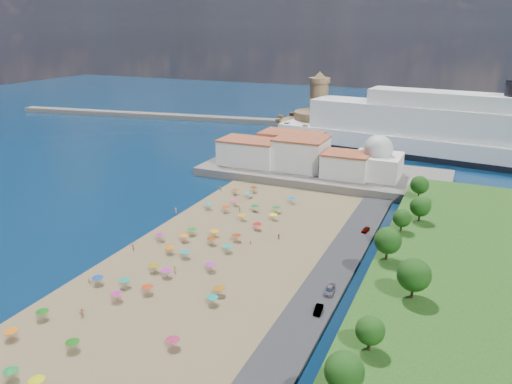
% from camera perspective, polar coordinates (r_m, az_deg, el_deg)
% --- Properties ---
extents(ground, '(700.00, 700.00, 0.00)m').
position_cam_1_polar(ground, '(127.91, -6.20, -6.45)').
color(ground, '#071938').
rests_on(ground, ground).
extents(terrace, '(90.00, 36.00, 3.00)m').
position_cam_1_polar(terrace, '(187.15, 7.63, 2.18)').
color(terrace, '#59544C').
rests_on(terrace, ground).
extents(jetty, '(18.00, 70.00, 2.40)m').
position_cam_1_polar(jetty, '(225.88, 4.80, 5.06)').
color(jetty, '#59544C').
rests_on(jetty, ground).
extents(breakwater, '(199.03, 34.77, 2.60)m').
position_cam_1_polar(breakwater, '(308.63, -9.95, 8.53)').
color(breakwater, '#59544C').
rests_on(breakwater, ground).
extents(waterfront_buildings, '(57.00, 29.00, 11.00)m').
position_cam_1_polar(waterfront_buildings, '(189.92, 3.98, 4.54)').
color(waterfront_buildings, silver).
rests_on(waterfront_buildings, terrace).
extents(domed_building, '(16.00, 16.00, 15.00)m').
position_cam_1_polar(domed_building, '(179.03, 13.70, 3.53)').
color(domed_building, silver).
rests_on(domed_building, terrace).
extents(fortress, '(40.00, 40.00, 32.40)m').
position_cam_1_polar(fortress, '(252.67, 7.09, 7.70)').
color(fortress, olive).
rests_on(fortress, ground).
extents(cruise_ship, '(156.51, 41.82, 33.85)m').
position_cam_1_polar(cruise_ship, '(224.06, 21.67, 6.00)').
color(cruise_ship, black).
rests_on(cruise_ship, ground).
extents(beach_parasols, '(31.30, 114.09, 2.20)m').
position_cam_1_polar(beach_parasols, '(122.05, -8.10, -6.71)').
color(beach_parasols, gray).
rests_on(beach_parasols, beach).
extents(beachgoers, '(36.08, 100.93, 1.89)m').
position_cam_1_polar(beachgoers, '(123.36, -9.87, -7.04)').
color(beachgoers, tan).
rests_on(beachgoers, beach).
extents(parked_cars, '(2.07, 75.61, 1.40)m').
position_cam_1_polar(parked_cars, '(102.42, 7.55, -12.48)').
color(parked_cars, gray).
rests_on(parked_cars, promenade).
extents(hillside_trees, '(13.08, 107.56, 7.92)m').
position_cam_1_polar(hillside_trees, '(102.13, 15.63, -7.50)').
color(hillside_trees, '#382314').
rests_on(hillside_trees, hillside).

